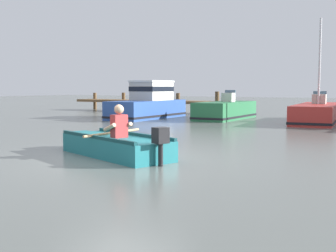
{
  "coord_description": "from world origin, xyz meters",
  "views": [
    {
      "loc": [
        5.82,
        -7.6,
        1.57
      ],
      "look_at": [
        -0.18,
        2.23,
        0.55
      ],
      "focal_mm": 46.75,
      "sensor_mm": 36.0,
      "label": 1
    }
  ],
  "objects_px": {
    "rowboat_with_person": "(114,145)",
    "moored_boat_green": "(226,111)",
    "moored_boat_blue": "(149,104)",
    "moored_boat_red": "(318,113)"
  },
  "relations": [
    {
      "from": "moored_boat_blue",
      "to": "rowboat_with_person",
      "type": "bearing_deg",
      "value": -59.68
    },
    {
      "from": "moored_boat_green",
      "to": "moored_boat_blue",
      "type": "bearing_deg",
      "value": -160.22
    },
    {
      "from": "moored_boat_blue",
      "to": "moored_boat_green",
      "type": "height_order",
      "value": "moored_boat_blue"
    },
    {
      "from": "moored_boat_blue",
      "to": "moored_boat_red",
      "type": "bearing_deg",
      "value": 11.54
    },
    {
      "from": "moored_boat_blue",
      "to": "moored_boat_green",
      "type": "distance_m",
      "value": 3.96
    },
    {
      "from": "rowboat_with_person",
      "to": "moored_boat_blue",
      "type": "relative_size",
      "value": 0.71
    },
    {
      "from": "rowboat_with_person",
      "to": "moored_boat_green",
      "type": "distance_m",
      "value": 12.42
    },
    {
      "from": "moored_boat_red",
      "to": "moored_boat_green",
      "type": "bearing_deg",
      "value": -175.86
    },
    {
      "from": "rowboat_with_person",
      "to": "moored_boat_blue",
      "type": "bearing_deg",
      "value": 120.32
    },
    {
      "from": "rowboat_with_person",
      "to": "moored_boat_green",
      "type": "height_order",
      "value": "moored_boat_green"
    }
  ]
}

